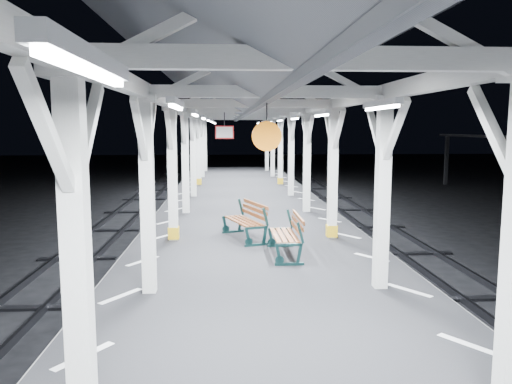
{
  "coord_description": "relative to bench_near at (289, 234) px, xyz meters",
  "views": [
    {
      "loc": [
        -0.69,
        -10.34,
        3.79
      ],
      "look_at": [
        0.06,
        1.94,
        2.2
      ],
      "focal_mm": 35.0,
      "sensor_mm": 36.0,
      "label": 1
    }
  ],
  "objects": [
    {
      "name": "ground",
      "position": [
        -0.68,
        -0.29,
        -1.48
      ],
      "size": [
        120.0,
        120.0,
        0.0
      ],
      "primitive_type": "plane",
      "color": "black",
      "rests_on": "ground"
    },
    {
      "name": "hazard_stripes_left",
      "position": [
        -3.13,
        -0.29,
        -0.48
      ],
      "size": [
        1.0,
        48.0,
        0.01
      ],
      "primitive_type": "cube",
      "color": "silver",
      "rests_on": "platform"
    },
    {
      "name": "track_right",
      "position": [
        4.32,
        -0.29,
        -1.4
      ],
      "size": [
        2.2,
        60.0,
        0.16
      ],
      "color": "#2D2D33",
      "rests_on": "ground"
    },
    {
      "name": "bench_near",
      "position": [
        0.0,
        0.0,
        0.0
      ],
      "size": [
        0.64,
        1.68,
        0.91
      ],
      "rotation": [
        0.0,
        0.0,
        0.01
      ],
      "color": "#113030",
      "rests_on": "platform"
    },
    {
      "name": "platform",
      "position": [
        -0.68,
        -0.29,
        -0.98
      ],
      "size": [
        6.0,
        50.0,
        1.0
      ],
      "primitive_type": "cube",
      "color": "black",
      "rests_on": "ground"
    },
    {
      "name": "bench_mid",
      "position": [
        -0.83,
        1.73,
        0.01
      ],
      "size": [
        1.14,
        1.81,
        0.92
      ],
      "rotation": [
        0.0,
        0.0,
        0.33
      ],
      "color": "#113030",
      "rests_on": "platform"
    },
    {
      "name": "hazard_stripes_right",
      "position": [
        1.77,
        -0.29,
        -0.48
      ],
      "size": [
        1.0,
        48.0,
        0.01
      ],
      "primitive_type": "cube",
      "color": "silver",
      "rests_on": "platform"
    },
    {
      "name": "track_left",
      "position": [
        -5.68,
        -0.29,
        -1.4
      ],
      "size": [
        2.2,
        60.0,
        0.16
      ],
      "color": "#2D2D33",
      "rests_on": "ground"
    },
    {
      "name": "canopy",
      "position": [
        -0.68,
        -0.31,
        3.08
      ],
      "size": [
        5.4,
        49.0,
        4.65
      ],
      "color": "silver",
      "rests_on": "platform"
    }
  ]
}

